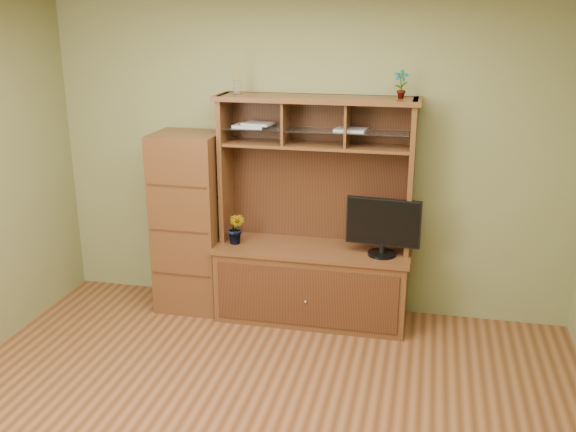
% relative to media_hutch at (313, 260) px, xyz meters
% --- Properties ---
extents(room, '(4.54, 4.04, 2.74)m').
position_rel_media_hutch_xyz_m(room, '(-0.10, -1.73, 0.83)').
color(room, '#552E18').
rests_on(room, ground).
extents(media_hutch, '(1.66, 0.61, 1.90)m').
position_rel_media_hutch_xyz_m(media_hutch, '(0.00, 0.00, 0.00)').
color(media_hutch, '#4E2616').
rests_on(media_hutch, room).
extents(monitor, '(0.60, 0.23, 0.48)m').
position_rel_media_hutch_xyz_m(monitor, '(0.58, -0.08, 0.38)').
color(monitor, black).
rests_on(monitor, media_hutch).
extents(orchid_plant, '(0.18, 0.15, 0.28)m').
position_rel_media_hutch_xyz_m(orchid_plant, '(-0.65, -0.08, 0.27)').
color(orchid_plant, '#31571D').
rests_on(orchid_plant, media_hutch).
extents(top_plant, '(0.12, 0.08, 0.22)m').
position_rel_media_hutch_xyz_m(top_plant, '(0.66, 0.08, 1.49)').
color(top_plant, '#346122').
rests_on(top_plant, media_hutch).
extents(reed_diffuser, '(0.06, 0.06, 0.31)m').
position_rel_media_hutch_xyz_m(reed_diffuser, '(-0.66, 0.08, 1.50)').
color(reed_diffuser, silver).
rests_on(reed_diffuser, media_hutch).
extents(magazines, '(1.11, 0.23, 0.04)m').
position_rel_media_hutch_xyz_m(magazines, '(-0.26, 0.08, 1.13)').
color(magazines, '#BCBCC1').
rests_on(magazines, media_hutch).
extents(side_cabinet, '(0.56, 0.51, 1.57)m').
position_rel_media_hutch_xyz_m(side_cabinet, '(-1.10, -0.00, 0.26)').
color(side_cabinet, '#4E2616').
rests_on(side_cabinet, room).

